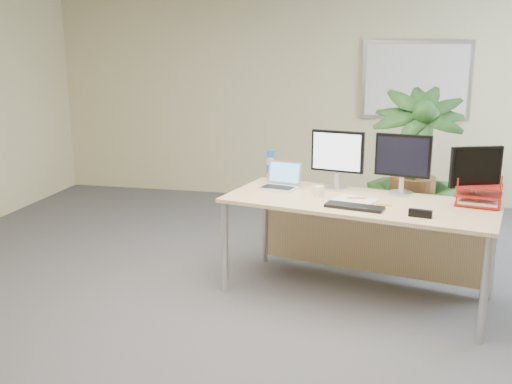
% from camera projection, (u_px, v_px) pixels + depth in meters
% --- Properties ---
extents(floor, '(8.00, 8.00, 0.00)m').
position_uv_depth(floor, '(245.00, 345.00, 3.79)').
color(floor, '#4C4C52').
rests_on(floor, ground).
extents(back_wall, '(7.00, 0.04, 2.70)m').
position_uv_depth(back_wall, '(317.00, 95.00, 7.25)').
color(back_wall, beige).
rests_on(back_wall, floor).
extents(whiteboard, '(1.30, 0.04, 0.95)m').
position_uv_depth(whiteboard, '(416.00, 80.00, 6.92)').
color(whiteboard, '#B4B5B9').
rests_on(whiteboard, back_wall).
extents(desk, '(2.18, 1.30, 0.78)m').
position_uv_depth(desk, '(362.00, 217.00, 4.52)').
color(desk, tan).
rests_on(desk, floor).
extents(floor_plant, '(0.84, 0.84, 1.50)m').
position_uv_depth(floor_plant, '(413.00, 184.00, 5.09)').
color(floor_plant, '#143817').
rests_on(floor_plant, floor).
extents(monitor_left, '(0.44, 0.20, 0.49)m').
position_uv_depth(monitor_left, '(337.00, 156.00, 4.67)').
color(monitor_left, silver).
rests_on(monitor_left, desk).
extents(monitor_right, '(0.43, 0.20, 0.49)m').
position_uv_depth(monitor_right, '(403.00, 160.00, 4.50)').
color(monitor_right, silver).
rests_on(monitor_right, desk).
extents(monitor_dark, '(0.38, 0.18, 0.44)m').
position_uv_depth(monitor_dark, '(476.00, 172.00, 4.20)').
color(monitor_dark, silver).
rests_on(monitor_dark, desk).
extents(laptop, '(0.35, 0.32, 0.21)m').
position_uv_depth(laptop, '(281.00, 181.00, 4.78)').
color(laptop, silver).
rests_on(laptop, desk).
extents(keyboard, '(0.45, 0.23, 0.02)m').
position_uv_depth(keyboard, '(354.00, 207.00, 4.17)').
color(keyboard, black).
rests_on(keyboard, desk).
extents(coffee_mug, '(0.11, 0.08, 0.09)m').
position_uv_depth(coffee_mug, '(319.00, 192.00, 4.48)').
color(coffee_mug, white).
rests_on(coffee_mug, desk).
extents(spiral_notebook, '(0.36, 0.32, 0.01)m').
position_uv_depth(spiral_notebook, '(355.00, 200.00, 4.36)').
color(spiral_notebook, white).
rests_on(spiral_notebook, desk).
extents(orange_pen, '(0.15, 0.03, 0.01)m').
position_uv_depth(orange_pen, '(357.00, 198.00, 4.39)').
color(orange_pen, orange).
rests_on(orange_pen, spiral_notebook).
extents(yellow_highlighter, '(0.12, 0.04, 0.02)m').
position_uv_depth(yellow_highlighter, '(384.00, 204.00, 4.25)').
color(yellow_highlighter, yellow).
rests_on(yellow_highlighter, desk).
extents(water_bottle, '(0.07, 0.07, 0.28)m').
position_uv_depth(water_bottle, '(271.00, 167.00, 4.98)').
color(water_bottle, '#ACB8CA').
rests_on(water_bottle, desk).
extents(letter_tray, '(0.36, 0.31, 0.15)m').
position_uv_depth(letter_tray, '(479.00, 196.00, 4.23)').
color(letter_tray, maroon).
rests_on(letter_tray, desk).
extents(stapler, '(0.16, 0.08, 0.05)m').
position_uv_depth(stapler, '(420.00, 213.00, 3.94)').
color(stapler, black).
rests_on(stapler, desk).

